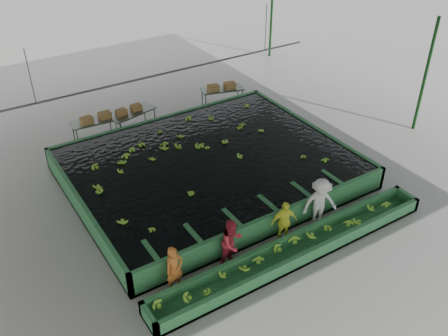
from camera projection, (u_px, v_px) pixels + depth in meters
ground at (231, 198)px, 17.93m from camera, size 80.00×80.00×0.00m
shed_roof at (233, 66)px, 15.19m from camera, size 20.00×22.00×0.04m
shed_posts at (232, 137)px, 16.56m from camera, size 20.00×22.00×5.00m
flotation_tank at (210, 168)px, 18.74m from camera, size 10.00×8.00×0.90m
tank_water at (210, 159)px, 18.52m from camera, size 9.70×7.70×0.00m
sorting_trough at (296, 250)px, 15.25m from camera, size 10.00×1.00×0.50m
cableway_rail at (163, 74)px, 19.82m from camera, size 0.08×0.08×14.00m
rail_hanger_left at (30, 77)px, 17.02m from camera, size 0.04×0.04×2.00m
rail_hanger_right at (266, 28)px, 21.51m from camera, size 0.04×0.04×2.00m
worker_a at (175, 269)px, 13.86m from camera, size 0.59×0.43×1.52m
worker_b at (232, 243)px, 14.69m from camera, size 0.91×0.78×1.63m
worker_c at (284, 222)px, 15.59m from camera, size 0.95×0.57×1.51m
worker_d at (320, 203)px, 16.17m from camera, size 1.32×1.03×1.80m
packing_table_left at (97, 130)px, 21.19m from camera, size 2.11×0.95×0.94m
packing_table_mid at (133, 122)px, 21.81m from camera, size 2.22×1.32×0.94m
packing_table_right at (222, 97)px, 23.92m from camera, size 2.15×1.32×0.91m
box_stack_left at (96, 121)px, 20.87m from camera, size 1.32×0.43×0.28m
box_stack_mid at (129, 112)px, 21.51m from camera, size 1.21×0.47×0.25m
box_stack_right at (222, 90)px, 23.56m from camera, size 1.41×0.65×0.29m
floating_bananas at (199, 150)px, 19.09m from camera, size 8.55×5.83×0.12m
trough_bananas at (296, 247)px, 15.16m from camera, size 9.02×0.60×0.12m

